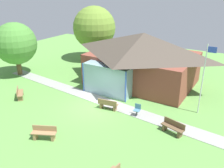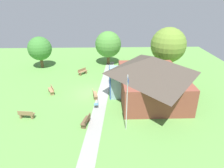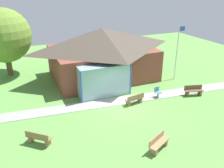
% 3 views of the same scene
% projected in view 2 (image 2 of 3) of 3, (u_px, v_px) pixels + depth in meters
% --- Properties ---
extents(ground_plane, '(44.00, 44.00, 0.00)m').
position_uv_depth(ground_plane, '(93.00, 94.00, 23.93)').
color(ground_plane, '#609947').
extents(pavilion, '(10.19, 8.51, 4.74)m').
position_uv_depth(pavilion, '(150.00, 76.00, 22.36)').
color(pavilion, brown).
rests_on(pavilion, ground_plane).
extents(footpath, '(23.94, 3.68, 0.03)m').
position_uv_depth(footpath, '(103.00, 93.00, 23.95)').
color(footpath, '#999993').
rests_on(footpath, ground_plane).
extents(flagpole, '(0.64, 0.08, 5.11)m').
position_uv_depth(flagpole, '(127.00, 101.00, 16.53)').
color(flagpole, silver).
rests_on(flagpole, ground_plane).
extents(bench_front_center, '(1.54, 1.05, 0.84)m').
position_uv_depth(bench_front_center, '(51.00, 90.00, 23.88)').
color(bench_front_center, '#9E7A51').
rests_on(bench_front_center, ground_plane).
extents(bench_mid_right, '(1.56, 0.82, 0.84)m').
position_uv_depth(bench_mid_right, '(86.00, 121.00, 18.15)').
color(bench_mid_right, brown).
rests_on(bench_mid_right, ground_plane).
extents(bench_rear_near_path, '(1.55, 0.66, 0.84)m').
position_uv_depth(bench_rear_near_path, '(95.00, 95.00, 22.85)').
color(bench_rear_near_path, olive).
rests_on(bench_rear_near_path, ground_plane).
extents(bench_front_right, '(0.62, 1.54, 0.84)m').
position_uv_depth(bench_front_right, '(26.00, 115.00, 19.10)').
color(bench_front_right, olive).
rests_on(bench_front_right, ground_plane).
extents(bench_mid_left, '(1.41, 1.33, 0.84)m').
position_uv_depth(bench_mid_left, '(83.00, 72.00, 29.42)').
color(bench_mid_left, olive).
rests_on(bench_mid_left, ground_plane).
extents(patio_chair_lawn_spare, '(0.48, 0.48, 0.86)m').
position_uv_depth(patio_chair_lawn_spare, '(97.00, 104.00, 20.80)').
color(patio_chair_lawn_spare, teal).
rests_on(patio_chair_lawn_spare, ground_plane).
extents(tree_west_hedge, '(4.17, 4.17, 5.37)m').
position_uv_depth(tree_west_hedge, '(108.00, 44.00, 32.58)').
color(tree_west_hedge, brown).
rests_on(tree_west_hedge, ground_plane).
extents(tree_lawn_corner, '(3.62, 3.62, 4.84)m').
position_uv_depth(tree_lawn_corner, '(40.00, 49.00, 31.14)').
color(tree_lawn_corner, brown).
rests_on(tree_lawn_corner, ground_plane).
extents(tree_behind_pavilion_left, '(5.10, 5.10, 6.48)m').
position_uv_depth(tree_behind_pavilion_left, '(168.00, 45.00, 29.39)').
color(tree_behind_pavilion_left, brown).
rests_on(tree_behind_pavilion_left, ground_plane).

